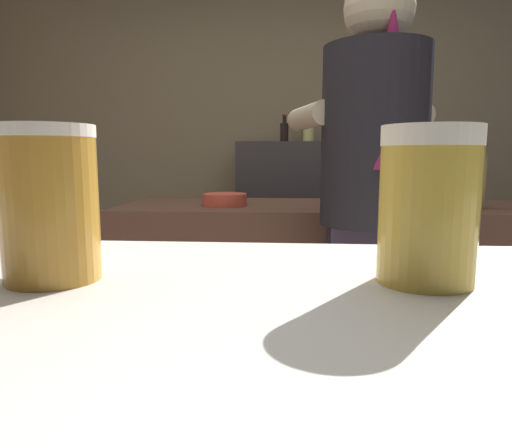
{
  "coord_description": "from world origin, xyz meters",
  "views": [
    {
      "loc": [
        0.02,
        -1.37,
        1.14
      ],
      "look_at": [
        -0.03,
        -0.75,
        1.05
      ],
      "focal_mm": 32.91,
      "sensor_mm": 36.0,
      "label": 1
    }
  ],
  "objects_px": {
    "mixing_bowl": "(225,200)",
    "bottle_soy": "(308,129)",
    "bartender": "(373,203)",
    "pint_glass_far": "(50,204)",
    "mini_fridge": "(1,235)",
    "pint_glass_near": "(428,205)",
    "bottle_vinegar": "(306,131)",
    "bottle_hot_sauce": "(284,131)",
    "chefs_knife": "(425,206)",
    "knife_block": "(469,182)"
  },
  "relations": [
    {
      "from": "chefs_knife",
      "to": "mixing_bowl",
      "type": "bearing_deg",
      "value": 171.66
    },
    {
      "from": "bartender",
      "to": "pint_glass_near",
      "type": "distance_m",
      "value": 1.15
    },
    {
      "from": "pint_glass_near",
      "to": "bottle_soy",
      "type": "height_order",
      "value": "bottle_soy"
    },
    {
      "from": "bottle_soy",
      "to": "chefs_knife",
      "type": "bearing_deg",
      "value": -71.76
    },
    {
      "from": "pint_glass_near",
      "to": "bottle_vinegar",
      "type": "distance_m",
      "value": 2.97
    },
    {
      "from": "mixing_bowl",
      "to": "bottle_vinegar",
      "type": "distance_m",
      "value": 1.53
    },
    {
      "from": "mixing_bowl",
      "to": "bottle_vinegar",
      "type": "height_order",
      "value": "bottle_vinegar"
    },
    {
      "from": "pint_glass_far",
      "to": "bottle_soy",
      "type": "height_order",
      "value": "bottle_soy"
    },
    {
      "from": "knife_block",
      "to": "pint_glass_near",
      "type": "distance_m",
      "value": 1.62
    },
    {
      "from": "bartender",
      "to": "bottle_soy",
      "type": "bearing_deg",
      "value": -9.34
    },
    {
      "from": "chefs_knife",
      "to": "bottle_hot_sauce",
      "type": "bearing_deg",
      "value": 104.21
    },
    {
      "from": "pint_glass_near",
      "to": "bottle_soy",
      "type": "distance_m",
      "value": 2.88
    },
    {
      "from": "pint_glass_far",
      "to": "bartender",
      "type": "bearing_deg",
      "value": 67.48
    },
    {
      "from": "bartender",
      "to": "pint_glass_far",
      "type": "height_order",
      "value": "bartender"
    },
    {
      "from": "pint_glass_far",
      "to": "bottle_hot_sauce",
      "type": "xyz_separation_m",
      "value": [
        0.16,
        2.89,
        0.21
      ]
    },
    {
      "from": "bartender",
      "to": "bottle_hot_sauce",
      "type": "xyz_separation_m",
      "value": [
        -0.32,
        1.73,
        0.32
      ]
    },
    {
      "from": "pint_glass_near",
      "to": "bottle_vinegar",
      "type": "relative_size",
      "value": 0.68
    },
    {
      "from": "mixing_bowl",
      "to": "bartender",
      "type": "bearing_deg",
      "value": -34.93
    },
    {
      "from": "knife_block",
      "to": "bottle_soy",
      "type": "bearing_deg",
      "value": 113.71
    },
    {
      "from": "bartender",
      "to": "chefs_knife",
      "type": "distance_m",
      "value": 0.49
    },
    {
      "from": "bartender",
      "to": "pint_glass_far",
      "type": "xyz_separation_m",
      "value": [
        -0.48,
        -1.15,
        0.11
      ]
    },
    {
      "from": "mixing_bowl",
      "to": "chefs_knife",
      "type": "xyz_separation_m",
      "value": [
        0.82,
        0.03,
        -0.02
      ]
    },
    {
      "from": "bottle_hot_sauce",
      "to": "bottle_vinegar",
      "type": "xyz_separation_m",
      "value": [
        0.15,
        0.09,
        0.01
      ]
    },
    {
      "from": "mixing_bowl",
      "to": "chefs_knife",
      "type": "relative_size",
      "value": 0.77
    },
    {
      "from": "bartender",
      "to": "pint_glass_far",
      "type": "relative_size",
      "value": 12.32
    },
    {
      "from": "bartender",
      "to": "knife_block",
      "type": "bearing_deg",
      "value": -63.73
    },
    {
      "from": "knife_block",
      "to": "pint_glass_near",
      "type": "xyz_separation_m",
      "value": [
        -0.58,
        -1.51,
        0.06
      ]
    },
    {
      "from": "mixing_bowl",
      "to": "pint_glass_near",
      "type": "bearing_deg",
      "value": -75.31
    },
    {
      "from": "chefs_knife",
      "to": "bottle_soy",
      "type": "height_order",
      "value": "bottle_soy"
    },
    {
      "from": "bottle_vinegar",
      "to": "mini_fridge",
      "type": "bearing_deg",
      "value": -173.39
    },
    {
      "from": "pint_glass_far",
      "to": "mini_fridge",
      "type": "bearing_deg",
      "value": 124.08
    },
    {
      "from": "pint_glass_far",
      "to": "bottle_soy",
      "type": "bearing_deg",
      "value": 83.66
    },
    {
      "from": "bottle_hot_sauce",
      "to": "bartender",
      "type": "bearing_deg",
      "value": -79.47
    },
    {
      "from": "mini_fridge",
      "to": "chefs_knife",
      "type": "relative_size",
      "value": 4.86
    },
    {
      "from": "bottle_hot_sauce",
      "to": "bottle_soy",
      "type": "distance_m",
      "value": 0.17
    },
    {
      "from": "mini_fridge",
      "to": "bottle_vinegar",
      "type": "distance_m",
      "value": 2.28
    },
    {
      "from": "bartender",
      "to": "knife_block",
      "type": "height_order",
      "value": "bartender"
    },
    {
      "from": "pint_glass_far",
      "to": "bottle_soy",
      "type": "distance_m",
      "value": 2.91
    },
    {
      "from": "pint_glass_near",
      "to": "bottle_vinegar",
      "type": "bearing_deg",
      "value": 90.47
    },
    {
      "from": "pint_glass_near",
      "to": "bottle_hot_sauce",
      "type": "height_order",
      "value": "bottle_hot_sauce"
    },
    {
      "from": "bottle_soy",
      "to": "pint_glass_near",
      "type": "bearing_deg",
      "value": -89.77
    },
    {
      "from": "pint_glass_near",
      "to": "bottle_hot_sauce",
      "type": "bearing_deg",
      "value": 93.5
    },
    {
      "from": "mini_fridge",
      "to": "pint_glass_near",
      "type": "relative_size",
      "value": 8.52
    },
    {
      "from": "mini_fridge",
      "to": "pint_glass_near",
      "type": "xyz_separation_m",
      "value": [
        2.17,
        -2.71,
        0.52
      ]
    },
    {
      "from": "knife_block",
      "to": "bottle_vinegar",
      "type": "relative_size",
      "value": 1.32
    },
    {
      "from": "mini_fridge",
      "to": "bottle_hot_sauce",
      "type": "bearing_deg",
      "value": 4.63
    },
    {
      "from": "mini_fridge",
      "to": "mixing_bowl",
      "type": "height_order",
      "value": "mini_fridge"
    },
    {
      "from": "mini_fridge",
      "to": "knife_block",
      "type": "height_order",
      "value": "knife_block"
    },
    {
      "from": "mixing_bowl",
      "to": "bottle_soy",
      "type": "xyz_separation_m",
      "value": [
        0.39,
        1.35,
        0.36
      ]
    },
    {
      "from": "bartender",
      "to": "pint_glass_near",
      "type": "relative_size",
      "value": 12.42
    }
  ]
}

